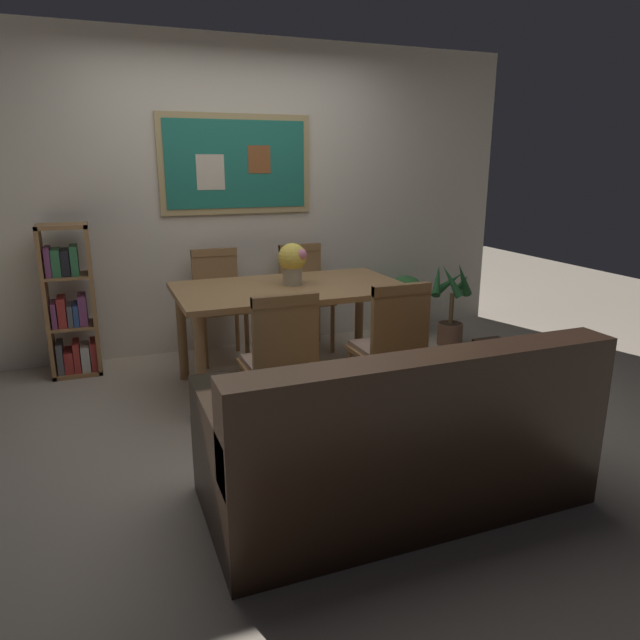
{
  "coord_description": "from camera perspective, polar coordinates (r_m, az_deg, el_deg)",
  "views": [
    {
      "loc": [
        -1.13,
        -3.34,
        1.61
      ],
      "look_at": [
        0.13,
        -0.1,
        0.65
      ],
      "focal_mm": 32.37,
      "sensor_mm": 36.0,
      "label": 1
    }
  ],
  "objects": [
    {
      "name": "flower_vase",
      "position": [
        4.16,
        -2.72,
        5.85
      ],
      "size": [
        0.21,
        0.22,
        0.3
      ],
      "color": "tan",
      "rests_on": "dining_table"
    },
    {
      "name": "dining_chair_near_right",
      "position": [
        3.62,
        7.12,
        -1.97
      ],
      "size": [
        0.4,
        0.41,
        0.91
      ],
      "color": "#9E7042",
      "rests_on": "ground_plane"
    },
    {
      "name": "potted_palm",
      "position": [
        5.3,
        12.83,
        1.04
      ],
      "size": [
        0.41,
        0.4,
        0.78
      ],
      "color": "brown",
      "rests_on": "ground_plane"
    },
    {
      "name": "leather_couch",
      "position": [
        2.82,
        7.68,
        -12.11
      ],
      "size": [
        1.8,
        0.84,
        0.84
      ],
      "color": "black",
      "rests_on": "ground_plane"
    },
    {
      "name": "potted_ivy",
      "position": [
        5.54,
        8.45,
        1.64
      ],
      "size": [
        0.38,
        0.38,
        0.6
      ],
      "color": "brown",
      "rests_on": "ground_plane"
    },
    {
      "name": "dining_chair_far_right",
      "position": [
        5.06,
        -1.6,
        3.18
      ],
      "size": [
        0.4,
        0.41,
        0.91
      ],
      "color": "#9E7042",
      "rests_on": "ground_plane"
    },
    {
      "name": "wall_back_with_painting",
      "position": [
        5.11,
        -8.63,
        11.85
      ],
      "size": [
        5.2,
        0.14,
        2.6
      ],
      "color": "beige",
      "rests_on": "ground_plane"
    },
    {
      "name": "dining_chair_near_left",
      "position": [
        3.33,
        -3.89,
        -3.43
      ],
      "size": [
        0.4,
        0.41,
        0.91
      ],
      "color": "#9E7042",
      "rests_on": "ground_plane"
    },
    {
      "name": "bookshelf",
      "position": [
        4.8,
        -23.43,
        1.06
      ],
      "size": [
        0.36,
        0.28,
        1.16
      ],
      "color": "#9E7042",
      "rests_on": "ground_plane"
    },
    {
      "name": "ground_plane",
      "position": [
        3.88,
        -2.39,
        -9.1
      ],
      "size": [
        12.0,
        12.0,
        0.0
      ],
      "primitive_type": "plane",
      "color": "tan"
    },
    {
      "name": "dining_chair_far_left",
      "position": [
        4.87,
        -10.03,
        2.45
      ],
      "size": [
        0.4,
        0.41,
        0.91
      ],
      "color": "#9E7042",
      "rests_on": "ground_plane"
    },
    {
      "name": "dining_table",
      "position": [
        4.16,
        -2.89,
        2.19
      ],
      "size": [
        1.63,
        0.96,
        0.75
      ],
      "color": "#9E7042",
      "rests_on": "ground_plane"
    }
  ]
}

